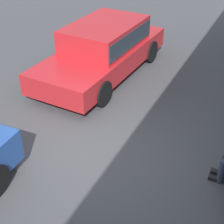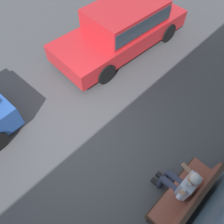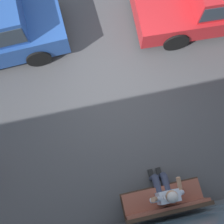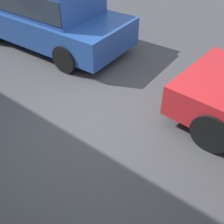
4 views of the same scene
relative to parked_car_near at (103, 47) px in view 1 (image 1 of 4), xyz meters
The scene contains 2 objects.
ground_plane 3.64m from the parked_car_near, 24.13° to the left, with size 60.00×60.00×0.00m, color #424244.
parked_car_near is the anchor object (origin of this frame).
Camera 1 is at (4.43, 2.60, 4.35)m, focal length 55.00 mm.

